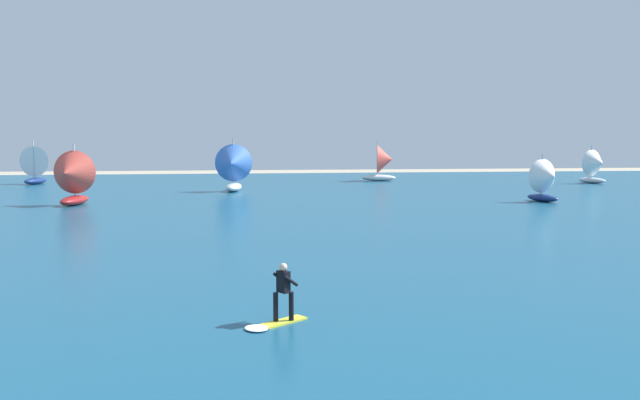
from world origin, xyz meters
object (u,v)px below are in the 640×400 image
Objects in this scene: sailboat_mid_right at (384,163)px; sailboat_far_right at (38,164)px; kitesurfer at (278,302)px; sailboat_trailing at (233,167)px; sailboat_near_shore at (70,177)px; sailboat_outermost at (596,166)px; sailboat_leading at (547,180)px.

sailboat_far_right is (-42.25, 0.31, -0.05)m from sailboat_mid_right.
kitesurfer is 45.87m from sailboat_trailing.
sailboat_near_shore is (-31.64, -26.85, -0.15)m from sailboat_mid_right.
sailboat_mid_right reaches higher than sailboat_far_right.
sailboat_far_right reaches higher than sailboat_near_shore.
sailboat_outermost is 0.85× the size of sailboat_trailing.
sailboat_trailing is (-1.40, 45.81, 1.85)m from kitesurfer.
sailboat_near_shore reaches higher than sailboat_leading.
sailboat_trailing is (-19.13, -14.69, 0.08)m from sailboat_mid_right.
sailboat_mid_right is at bearing 37.52° from sailboat_trailing.
sailboat_trailing is at bearing -32.98° from sailboat_far_right.
sailboat_leading is at bearing -129.82° from sailboat_outermost.
sailboat_mid_right is 24.12m from sailboat_trailing.
sailboat_far_right is (-66.41, 8.60, 0.23)m from sailboat_outermost.
sailboat_leading is at bearing 52.00° from kitesurfer.
sailboat_mid_right is at bearing 103.21° from sailboat_leading.
sailboat_leading is 57.20m from sailboat_far_right.
sailboat_near_shore is at bearing 176.67° from sailboat_leading.
sailboat_near_shore reaches higher than kitesurfer.
sailboat_far_right reaches higher than sailboat_outermost.
sailboat_mid_right reaches higher than sailboat_outermost.
sailboat_leading is 38.53m from sailboat_near_shore.
sailboat_mid_right is 41.50m from sailboat_near_shore.
sailboat_near_shore is (10.61, -27.16, -0.09)m from sailboat_far_right.
sailboat_leading is 29.68m from sailboat_trailing.
sailboat_trailing is at bearing 44.17° from sailboat_near_shore.
sailboat_near_shore is 0.91× the size of sailboat_trailing.
sailboat_trailing is at bearing 91.76° from kitesurfer.
sailboat_mid_right is 1.02× the size of sailboat_far_right.
sailboat_leading is 0.79× the size of sailboat_far_right.
kitesurfer is 39.89m from sailboat_leading.
sailboat_mid_right is (-6.82, 29.08, 0.53)m from sailboat_leading.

